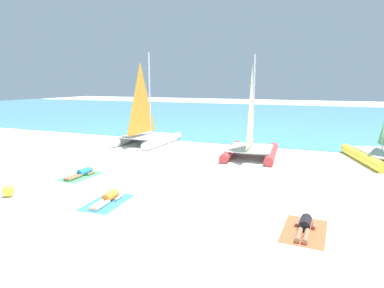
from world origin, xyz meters
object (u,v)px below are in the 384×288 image
sailboat_red (251,142)px  sunbather_left (82,173)px  towel_right (304,231)px  towel_middle (107,202)px  beach_ball (9,191)px  towel_left (81,176)px  sunbather_right (305,225)px  sunbather_middle (108,198)px  sailboat_white (146,131)px

sailboat_red → sunbather_left: bearing=-137.9°
towel_right → sailboat_red: bearing=111.9°
sailboat_red → towel_middle: bearing=-114.0°
towel_middle → sunbather_left: bearing=143.1°
towel_middle → beach_ball: 3.62m
towel_left → sunbather_right: 9.31m
towel_middle → sunbather_middle: bearing=95.5°
beach_ball → sunbather_left: bearing=79.2°
sunbather_right → beach_ball: 9.78m
sunbather_left → towel_right: 9.33m
sunbather_middle → beach_ball: (-3.51, -0.90, 0.07)m
sunbather_left → sunbather_right: (9.13, -1.86, 0.00)m
towel_left → beach_ball: (-0.58, -2.97, 0.20)m
sailboat_red → sunbather_left: (-5.79, -6.35, -0.67)m
sailboat_white → sunbather_middle: size_ratio=3.68×
sailboat_white → towel_middle: (4.28, -9.83, -0.85)m
sailboat_white → towel_left: (1.34, -7.69, -0.85)m
sunbather_left → beach_ball: bearing=-99.5°
towel_right → sunbather_right: bearing=88.5°
sunbather_right → beach_ball: bearing=-171.6°
sailboat_red → sunbather_middle: sailboat_red is taller
towel_left → sailboat_white: bearing=99.9°
towel_middle → sunbather_right: size_ratio=1.22×
sailboat_white → towel_left: bearing=-79.1°
beach_ball → sunbather_right: bearing=6.9°
sailboat_white → towel_right: size_ratio=3.04×
towel_middle → towel_right: (6.19, 0.27, 0.00)m
sunbather_right → sunbather_left: bearing=169.9°
sailboat_red → towel_right: size_ratio=2.83×
sailboat_white → sunbather_right: sailboat_white is taller
towel_right → beach_ball: bearing=-173.5°
towel_middle → beach_ball: size_ratio=4.61×
sunbather_middle → sunbather_left: bearing=138.4°
sunbather_middle → towel_left: bearing=139.3°
sunbather_middle → sunbather_right: 6.21m
towel_middle → sunbather_right: sunbather_right is taller
sailboat_white → beach_ball: sailboat_white is taller
sunbather_middle → beach_ball: 3.63m
towel_left → towel_middle: bearing=-36.0°
towel_left → towel_right: same height
towel_right → beach_ball: 9.78m
sailboat_red → sunbather_left: 8.62m
sunbather_middle → towel_right: 6.21m
sunbather_right → beach_ball: (-9.71, -1.17, 0.07)m
sunbather_middle → sailboat_white: bearing=108.1°
sailboat_red → sunbather_right: 8.89m
sunbather_middle → towel_middle: bearing=-90.0°
sunbather_left → beach_ball: 3.09m
towel_middle → towel_left: bearing=144.0°
towel_left → sunbather_middle: (2.93, -2.07, 0.13)m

